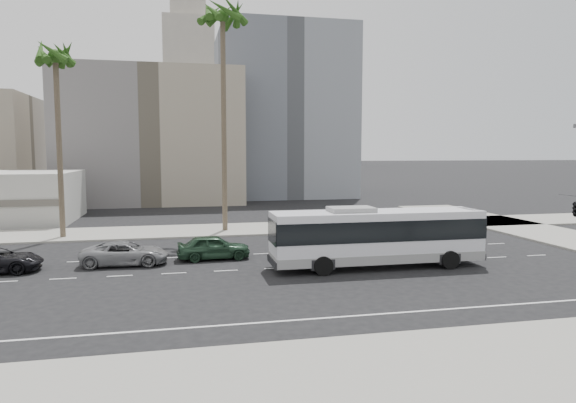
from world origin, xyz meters
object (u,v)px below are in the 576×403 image
object	(u,v)px
city_bus	(377,235)
car_b	(125,253)
palm_near	(223,21)
car_a	(214,247)
palm_mid	(55,60)

from	to	relation	value
city_bus	car_b	bearing A→B (deg)	165.89
car_b	palm_near	world-z (taller)	palm_near
city_bus	car_a	world-z (taller)	city_bus
car_a	palm_near	world-z (taller)	palm_near
city_bus	car_a	xyz separation A→B (m)	(-9.56, 4.39, -1.15)
city_bus	palm_near	world-z (taller)	palm_near
city_bus	palm_near	xyz separation A→B (m)	(-7.78, 15.81, 16.12)
city_bus	car_a	distance (m)	10.58
city_bus	palm_mid	bearing A→B (deg)	144.74
car_a	car_b	world-z (taller)	car_a
car_a	palm_near	bearing A→B (deg)	-10.90
car_a	car_b	distance (m)	5.52
city_bus	palm_mid	size ratio (longest dim) A/B	0.82
palm_near	palm_mid	size ratio (longest dim) A/B	1.27
car_b	palm_near	bearing A→B (deg)	-29.23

